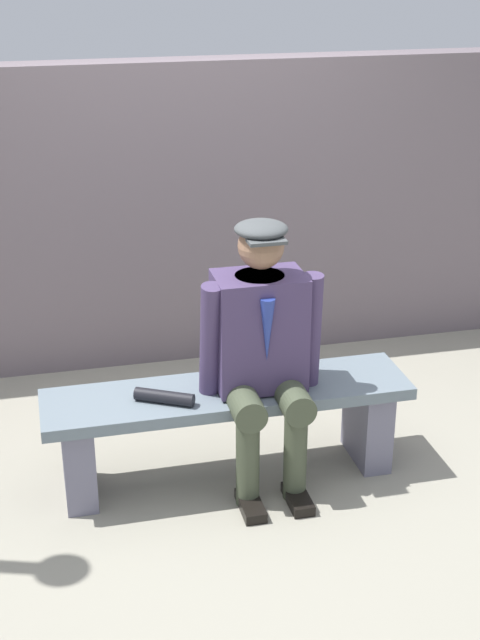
% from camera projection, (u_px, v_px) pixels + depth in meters
% --- Properties ---
extents(ground_plane, '(30.00, 30.00, 0.00)m').
position_uv_depth(ground_plane, '(228.00, 475.00, 4.45)').
color(ground_plane, gray).
extents(bench, '(1.75, 0.42, 0.48)m').
position_uv_depth(bench, '(228.00, 417.00, 4.32)').
color(bench, slate).
rests_on(bench, ground).
extents(seated_man, '(0.58, 0.57, 1.30)m').
position_uv_depth(seated_man, '(262.00, 345.00, 4.15)').
color(seated_man, '#423458').
rests_on(seated_man, ground).
extents(rolled_magazine, '(0.28, 0.19, 0.06)m').
position_uv_depth(rolled_magazine, '(164.00, 397.00, 4.13)').
color(rolled_magazine, black).
rests_on(rolled_magazine, bench).
extents(stadium_wall, '(12.00, 0.24, 1.82)m').
position_uv_depth(stadium_wall, '(173.00, 215.00, 5.41)').
color(stadium_wall, '#665B61').
rests_on(stadium_wall, ground).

